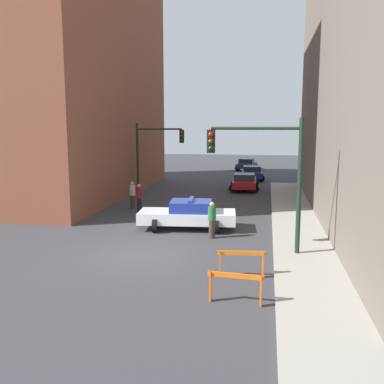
{
  "coord_description": "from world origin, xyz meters",
  "views": [
    {
      "loc": [
        4.67,
        -15.64,
        5.01
      ],
      "look_at": [
        0.52,
        7.84,
        1.32
      ],
      "focal_mm": 40.0,
      "sensor_mm": 36.0,
      "label": 1
    }
  ],
  "objects_px": {
    "parked_car_near": "(244,182)",
    "pedestrian_sidewalk": "(212,219)",
    "parked_car_mid": "(252,173)",
    "barrier_front": "(235,283)",
    "barrier_mid": "(241,259)",
    "traffic_light_near": "(269,165)",
    "police_car": "(188,214)",
    "traffic_light_far": "(152,149)",
    "pedestrian_crossing": "(139,198)",
    "pedestrian_corner": "(132,195)",
    "parked_car_far": "(247,164)"
  },
  "relations": [
    {
      "from": "parked_car_near",
      "to": "pedestrian_sidewalk",
      "type": "height_order",
      "value": "pedestrian_sidewalk"
    },
    {
      "from": "parked_car_near",
      "to": "parked_car_mid",
      "type": "height_order",
      "value": "same"
    },
    {
      "from": "parked_car_near",
      "to": "barrier_front",
      "type": "xyz_separation_m",
      "value": [
        0.95,
        -22.02,
        -0.06
      ]
    },
    {
      "from": "barrier_front",
      "to": "barrier_mid",
      "type": "bearing_deg",
      "value": 89.14
    },
    {
      "from": "traffic_light_near",
      "to": "pedestrian_sidewalk",
      "type": "relative_size",
      "value": 3.13
    },
    {
      "from": "traffic_light_near",
      "to": "police_car",
      "type": "xyz_separation_m",
      "value": [
        -3.81,
        3.62,
        -2.81
      ]
    },
    {
      "from": "traffic_light_far",
      "to": "barrier_front",
      "type": "xyz_separation_m",
      "value": [
        7.18,
        -17.58,
        -2.78
      ]
    },
    {
      "from": "parked_car_near",
      "to": "pedestrian_crossing",
      "type": "relative_size",
      "value": 2.63
    },
    {
      "from": "traffic_light_far",
      "to": "pedestrian_corner",
      "type": "bearing_deg",
      "value": -91.22
    },
    {
      "from": "parked_car_mid",
      "to": "pedestrian_corner",
      "type": "bearing_deg",
      "value": -117.14
    },
    {
      "from": "police_car",
      "to": "pedestrian_crossing",
      "type": "relative_size",
      "value": 2.92
    },
    {
      "from": "police_car",
      "to": "barrier_front",
      "type": "bearing_deg",
      "value": -166.41
    },
    {
      "from": "pedestrian_corner",
      "to": "police_car",
      "type": "bearing_deg",
      "value": 46.77
    },
    {
      "from": "police_car",
      "to": "parked_car_far",
      "type": "bearing_deg",
      "value": -8.19
    },
    {
      "from": "traffic_light_far",
      "to": "barrier_front",
      "type": "bearing_deg",
      "value": -67.79
    },
    {
      "from": "traffic_light_far",
      "to": "barrier_front",
      "type": "distance_m",
      "value": 19.19
    },
    {
      "from": "pedestrian_corner",
      "to": "barrier_front",
      "type": "bearing_deg",
      "value": 32.35
    },
    {
      "from": "parked_car_near",
      "to": "parked_car_far",
      "type": "relative_size",
      "value": 0.98
    },
    {
      "from": "barrier_front",
      "to": "traffic_light_far",
      "type": "bearing_deg",
      "value": 112.21
    },
    {
      "from": "traffic_light_near",
      "to": "parked_car_near",
      "type": "bearing_deg",
      "value": 96.04
    },
    {
      "from": "traffic_light_near",
      "to": "parked_car_mid",
      "type": "xyz_separation_m",
      "value": [
        -1.47,
        23.75,
        -2.86
      ]
    },
    {
      "from": "police_car",
      "to": "pedestrian_crossing",
      "type": "height_order",
      "value": "pedestrian_crossing"
    },
    {
      "from": "traffic_light_near",
      "to": "traffic_light_far",
      "type": "xyz_separation_m",
      "value": [
        -8.03,
        12.62,
        -0.13
      ]
    },
    {
      "from": "parked_car_near",
      "to": "barrier_front",
      "type": "relative_size",
      "value": 2.73
    },
    {
      "from": "pedestrian_corner",
      "to": "pedestrian_sidewalk",
      "type": "height_order",
      "value": "same"
    },
    {
      "from": "parked_car_far",
      "to": "barrier_front",
      "type": "xyz_separation_m",
      "value": [
        1.54,
        -37.77,
        -0.06
      ]
    },
    {
      "from": "parked_car_mid",
      "to": "pedestrian_corner",
      "type": "relative_size",
      "value": 2.66
    },
    {
      "from": "parked_car_near",
      "to": "barrier_mid",
      "type": "xyz_separation_m",
      "value": [
        0.98,
        -19.81,
        -0.06
      ]
    },
    {
      "from": "pedestrian_corner",
      "to": "parked_car_far",
      "type": "bearing_deg",
      "value": 170.3
    },
    {
      "from": "police_car",
      "to": "barrier_front",
      "type": "xyz_separation_m",
      "value": [
        2.96,
        -8.58,
        -0.11
      ]
    },
    {
      "from": "traffic_light_far",
      "to": "parked_car_mid",
      "type": "distance_m",
      "value": 13.2
    },
    {
      "from": "parked_car_mid",
      "to": "pedestrian_sidewalk",
      "type": "height_order",
      "value": "pedestrian_sidewalk"
    },
    {
      "from": "parked_car_near",
      "to": "barrier_mid",
      "type": "relative_size",
      "value": 2.73
    },
    {
      "from": "police_car",
      "to": "barrier_mid",
      "type": "height_order",
      "value": "police_car"
    },
    {
      "from": "traffic_light_near",
      "to": "parked_car_far",
      "type": "relative_size",
      "value": 1.17
    },
    {
      "from": "barrier_front",
      "to": "parked_car_mid",
      "type": "bearing_deg",
      "value": 91.22
    },
    {
      "from": "parked_car_far",
      "to": "pedestrian_crossing",
      "type": "height_order",
      "value": "pedestrian_crossing"
    },
    {
      "from": "parked_car_mid",
      "to": "parked_car_far",
      "type": "bearing_deg",
      "value": 91.89
    },
    {
      "from": "pedestrian_crossing",
      "to": "police_car",
      "type": "bearing_deg",
      "value": -46.18
    },
    {
      "from": "traffic_light_near",
      "to": "barrier_front",
      "type": "relative_size",
      "value": 3.25
    },
    {
      "from": "police_car",
      "to": "pedestrian_corner",
      "type": "distance_m",
      "value": 6.29
    },
    {
      "from": "traffic_light_far",
      "to": "police_car",
      "type": "bearing_deg",
      "value": -64.87
    },
    {
      "from": "traffic_light_near",
      "to": "barrier_front",
      "type": "bearing_deg",
      "value": -99.79
    },
    {
      "from": "pedestrian_crossing",
      "to": "traffic_light_far",
      "type": "bearing_deg",
      "value": 95.55
    },
    {
      "from": "parked_car_near",
      "to": "barrier_mid",
      "type": "height_order",
      "value": "parked_car_near"
    },
    {
      "from": "parked_car_far",
      "to": "barrier_front",
      "type": "relative_size",
      "value": 2.79
    },
    {
      "from": "parked_car_mid",
      "to": "pedestrian_corner",
      "type": "height_order",
      "value": "pedestrian_corner"
    },
    {
      "from": "parked_car_far",
      "to": "parked_car_near",
      "type": "bearing_deg",
      "value": -81.99
    },
    {
      "from": "traffic_light_far",
      "to": "parked_car_mid",
      "type": "height_order",
      "value": "traffic_light_far"
    },
    {
      "from": "traffic_light_near",
      "to": "parked_car_near",
      "type": "xyz_separation_m",
      "value": [
        -1.8,
        17.06,
        -2.86
      ]
    }
  ]
}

